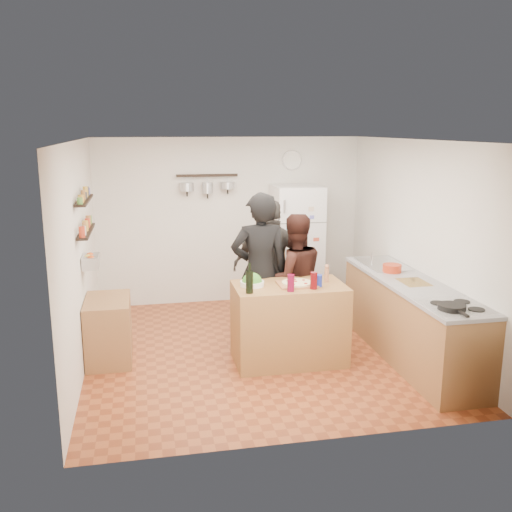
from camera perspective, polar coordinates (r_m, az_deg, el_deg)
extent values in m
plane|color=brown|center=(7.01, 0.16, -9.38)|extent=(4.20, 4.20, 0.00)
plane|color=white|center=(6.49, 0.18, 11.50)|extent=(4.20, 4.20, 0.00)
plane|color=silver|center=(8.67, -2.59, 3.53)|extent=(4.00, 0.00, 4.00)
plane|color=silver|center=(6.55, -17.24, -0.10)|extent=(0.00, 4.20, 4.20)
plane|color=silver|center=(7.30, 15.75, 1.28)|extent=(0.00, 4.20, 4.20)
cube|color=olive|center=(6.56, 3.32, -6.74)|extent=(1.25, 0.72, 0.91)
cube|color=#995E37|center=(6.42, 4.11, -2.84)|extent=(0.42, 0.34, 0.02)
cylinder|color=beige|center=(6.42, 4.12, -2.68)|extent=(0.34, 0.34, 0.02)
cylinder|color=white|center=(6.37, -0.40, -2.77)|extent=(0.27, 0.27, 0.05)
cylinder|color=black|center=(6.08, -0.66, -2.63)|extent=(0.08, 0.08, 0.24)
cylinder|color=#5E0824|center=(6.16, 3.50, -2.71)|extent=(0.08, 0.08, 0.19)
cylinder|color=#52070A|center=(6.27, 5.79, -2.47)|extent=(0.08, 0.08, 0.19)
cylinder|color=#A66945|center=(6.57, 7.07, -1.90)|extent=(0.05, 0.05, 0.16)
cylinder|color=navy|center=(6.38, 6.27, -2.47)|extent=(0.08, 0.08, 0.13)
imported|color=black|center=(6.81, 0.38, -1.58)|extent=(0.71, 0.47, 1.91)
imported|color=black|center=(7.03, 3.81, -2.35)|extent=(0.82, 0.65, 1.63)
imported|color=#2E2B29|center=(7.36, 1.66, -1.13)|extent=(1.11, 0.74, 1.75)
cube|color=#9E7042|center=(6.90, 15.17, -6.24)|extent=(0.63, 2.63, 0.90)
cube|color=white|center=(5.97, 19.45, -4.89)|extent=(0.60, 0.62, 0.02)
cylinder|color=black|center=(5.85, 18.99, -4.85)|extent=(0.27, 0.27, 0.05)
cube|color=silver|center=(7.51, 12.53, -0.85)|extent=(0.50, 0.80, 0.03)
cube|color=brown|center=(6.74, 15.50, -2.61)|extent=(0.30, 0.40, 0.02)
cylinder|color=#B42F14|center=(7.12, 13.45, -1.20)|extent=(0.23, 0.23, 0.09)
cube|color=white|center=(8.60, 4.06, 1.05)|extent=(0.70, 0.68, 1.80)
cylinder|color=silver|center=(8.75, 3.61, 9.53)|extent=(0.30, 0.03, 0.30)
cube|color=black|center=(6.69, -16.62, 2.39)|extent=(0.12, 1.00, 0.02)
cube|color=black|center=(6.64, -16.81, 5.36)|extent=(0.12, 1.00, 0.02)
cube|color=silver|center=(6.76, -16.18, -0.52)|extent=(0.18, 0.35, 0.14)
cube|color=olive|center=(6.83, -14.51, -7.15)|extent=(0.50, 0.80, 0.73)
cube|color=black|center=(8.44, -4.91, 8.03)|extent=(0.90, 0.04, 0.04)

